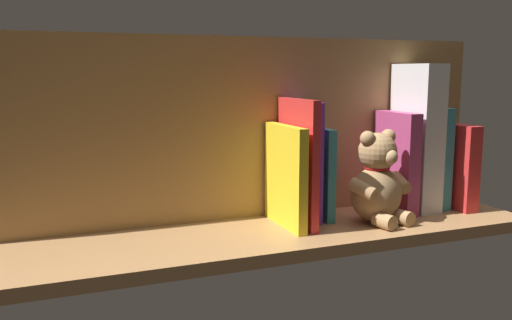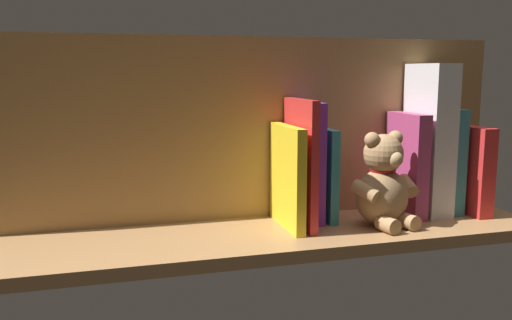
# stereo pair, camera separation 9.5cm
# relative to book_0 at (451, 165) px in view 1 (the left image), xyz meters

# --- Properties ---
(ground_plane) EXTENTS (1.05, 0.25, 0.02)m
(ground_plane) POSITION_rel_book_0_xyz_m (0.45, 0.02, -0.10)
(ground_plane) COLOR #A87A4C
(shelf_back_panel) EXTENTS (1.05, 0.02, 0.34)m
(shelf_back_panel) POSITION_rel_book_0_xyz_m (0.45, -0.08, 0.09)
(shelf_back_panel) COLOR #9B7140
(shelf_back_panel) RESTS_ON ground_plane
(book_0) EXTENTS (0.03, 0.14, 0.17)m
(book_0) POSITION_rel_book_0_xyz_m (0.00, 0.00, 0.00)
(book_0) COLOR red
(book_0) RESTS_ON ground_plane
(book_1) EXTENTS (0.02, 0.10, 0.21)m
(book_1) POSITION_rel_book_0_xyz_m (0.04, -0.02, 0.02)
(book_1) COLOR teal
(book_1) RESTS_ON ground_plane
(dictionary_thick_white) EXTENTS (0.05, 0.12, 0.30)m
(dictionary_thick_white) POSITION_rel_book_0_xyz_m (0.08, -0.01, 0.06)
(dictionary_thick_white) COLOR silver
(dictionary_thick_white) RESTS_ON ground_plane
(book_2) EXTENTS (0.03, 0.12, 0.20)m
(book_2) POSITION_rel_book_0_xyz_m (0.13, -0.01, 0.01)
(book_2) COLOR #B23F72
(book_2) RESTS_ON ground_plane
(teddy_bear) EXTENTS (0.14, 0.13, 0.17)m
(teddy_bear) POSITION_rel_book_0_xyz_m (0.21, 0.05, -0.01)
(teddy_bear) COLOR tan
(teddy_bear) RESTS_ON ground_plane
(book_3) EXTENTS (0.02, 0.10, 0.17)m
(book_3) POSITION_rel_book_0_xyz_m (0.30, -0.02, 0.00)
(book_3) COLOR teal
(book_3) RESTS_ON ground_plane
(book_4) EXTENTS (0.02, 0.10, 0.22)m
(book_4) POSITION_rel_book_0_xyz_m (0.33, -0.02, 0.03)
(book_4) COLOR purple
(book_4) RESTS_ON ground_plane
(book_5) EXTENTS (0.01, 0.15, 0.23)m
(book_5) POSITION_rel_book_0_xyz_m (0.36, 0.00, 0.03)
(book_5) COLOR red
(book_5) RESTS_ON ground_plane
(book_6) EXTENTS (0.02, 0.15, 0.19)m
(book_6) POSITION_rel_book_0_xyz_m (0.38, 0.01, 0.01)
(book_6) COLOR yellow
(book_6) RESTS_ON ground_plane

